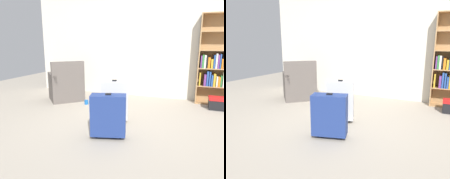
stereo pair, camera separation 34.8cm
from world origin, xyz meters
The scene contains 8 objects.
ground_plane centered at (0.00, 0.00, 0.00)m, with size 10.24×10.24×0.00m, color #9E9384.
back_wall centered at (0.00, 2.03, 1.30)m, with size 5.85×0.10×2.60m, color beige.
bookshelf centered at (1.52, 1.84, 0.86)m, with size 0.80×0.28×1.88m.
armchair centered at (-1.65, 1.02, 0.32)m, with size 0.99×0.99×0.90m.
mug centered at (-1.06, 0.84, 0.05)m, with size 0.12×0.08×0.10m.
storage_box centered at (1.58, 1.43, 0.13)m, with size 0.42×0.29×0.24m.
suitcase_navy_blue centered at (-0.03, -0.53, 0.33)m, with size 0.52×0.34×0.64m.
suitcase_silver centered at (-0.16, 0.09, 0.37)m, with size 0.48×0.32×0.71m.
Camera 1 is at (0.98, -3.12, 1.31)m, focal length 34.36 mm.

